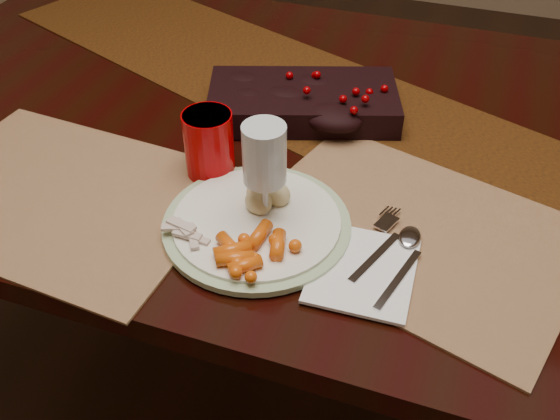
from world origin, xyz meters
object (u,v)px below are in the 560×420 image
(dining_table, at_px, (317,273))
(mashed_potatoes, at_px, (262,194))
(placemat_main, at_px, (413,231))
(napkin, at_px, (363,270))
(centerpiece, at_px, (303,98))
(baby_carrots, at_px, (245,245))
(red_cup, at_px, (209,144))
(dinner_plate, at_px, (257,223))
(turkey_shreds, at_px, (186,231))
(wine_glass, at_px, (265,178))

(dining_table, relative_size, mashed_potatoes, 24.75)
(dining_table, xyz_separation_m, placemat_main, (0.19, -0.23, 0.38))
(mashed_potatoes, relative_size, napkin, 0.47)
(centerpiece, distance_m, baby_carrots, 0.38)
(baby_carrots, xyz_separation_m, red_cup, (-0.12, 0.16, 0.03))
(dining_table, bearing_deg, napkin, -66.01)
(dining_table, relative_size, dinner_plate, 6.65)
(dinner_plate, bearing_deg, napkin, -12.32)
(baby_carrots, relative_size, mashed_potatoes, 1.36)
(placemat_main, xyz_separation_m, dinner_plate, (-0.21, -0.07, 0.01))
(dinner_plate, relative_size, turkey_shreds, 4.16)
(centerpiece, xyz_separation_m, wine_glass, (0.04, -0.30, 0.05))
(baby_carrots, xyz_separation_m, wine_glass, (-0.00, 0.08, 0.06))
(placemat_main, relative_size, red_cup, 4.28)
(baby_carrots, relative_size, napkin, 0.64)
(dinner_plate, bearing_deg, placemat_main, 17.46)
(turkey_shreds, bearing_deg, baby_carrots, -0.64)
(napkin, bearing_deg, turkey_shreds, -176.16)
(placemat_main, xyz_separation_m, wine_glass, (-0.21, -0.05, 0.08))
(dining_table, distance_m, napkin, 0.52)
(napkin, bearing_deg, mashed_potatoes, 155.46)
(red_cup, bearing_deg, dining_table, 54.79)
(placemat_main, height_order, baby_carrots, baby_carrots)
(centerpiece, bearing_deg, dining_table, -24.65)
(placemat_main, distance_m, wine_glass, 0.23)
(placemat_main, distance_m, red_cup, 0.34)
(dining_table, xyz_separation_m, red_cup, (-0.14, -0.19, 0.43))
(dining_table, distance_m, wine_glass, 0.54)
(mashed_potatoes, relative_size, turkey_shreds, 1.12)
(centerpiece, distance_m, wine_glass, 0.31)
(centerpiece, height_order, placemat_main, centerpiece)
(wine_glass, bearing_deg, napkin, -18.16)
(baby_carrots, bearing_deg, placemat_main, 32.53)
(baby_carrots, bearing_deg, dinner_plate, 97.22)
(red_cup, bearing_deg, dinner_plate, -40.83)
(turkey_shreds, height_order, red_cup, red_cup)
(napkin, height_order, red_cup, red_cup)
(mashed_potatoes, bearing_deg, dinner_plate, -84.50)
(placemat_main, distance_m, baby_carrots, 0.25)
(turkey_shreds, relative_size, napkin, 0.42)
(dinner_plate, xyz_separation_m, red_cup, (-0.12, 0.10, 0.05))
(mashed_potatoes, bearing_deg, napkin, -22.15)
(baby_carrots, distance_m, napkin, 0.16)
(turkey_shreds, bearing_deg, red_cup, 102.39)
(dinner_plate, distance_m, red_cup, 0.16)
(placemat_main, distance_m, turkey_shreds, 0.32)
(baby_carrots, height_order, turkey_shreds, baby_carrots)
(dinner_plate, height_order, red_cup, red_cup)
(baby_carrots, bearing_deg, centerpiece, 95.96)
(dining_table, bearing_deg, red_cup, -125.21)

